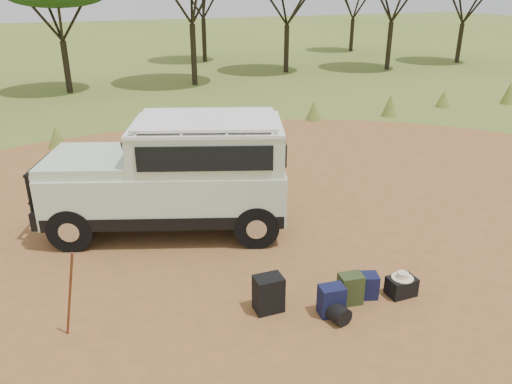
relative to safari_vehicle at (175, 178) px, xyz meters
name	(u,v)px	position (x,y,z in m)	size (l,w,h in m)	color
ground	(268,272)	(1.00, -2.31, -1.13)	(140.00, 140.00, 0.00)	#596E27
dirt_clearing	(268,272)	(1.00, -2.31, -1.13)	(23.00, 23.00, 0.01)	#9B5A33
grass_fringe	(160,129)	(1.12, 6.36, -0.73)	(36.60, 1.60, 0.90)	#596E27
safari_vehicle	(175,178)	(0.00, 0.00, 0.00)	(5.13, 3.48, 2.34)	silver
walking_staff	(70,295)	(-2.26, -2.82, -0.41)	(0.04, 0.04, 1.47)	brown
backpack_black	(268,294)	(0.55, -3.32, -0.83)	(0.43, 0.32, 0.59)	black
backpack_navy	(331,300)	(1.39, -3.79, -0.88)	(0.38, 0.27, 0.49)	#13183C
backpack_olive	(350,289)	(1.82, -3.65, -0.88)	(0.37, 0.26, 0.51)	#2E3E1C
duffel_navy	(366,286)	(2.14, -3.61, -0.92)	(0.37, 0.27, 0.41)	#13183C
hard_case	(401,286)	(2.71, -3.79, -0.97)	(0.45, 0.32, 0.32)	black
stuff_sack	(339,314)	(1.39, -4.00, -0.99)	(0.29, 0.29, 0.29)	black
safari_hat	(403,276)	(2.71, -3.79, -0.77)	(0.35, 0.35, 0.10)	beige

